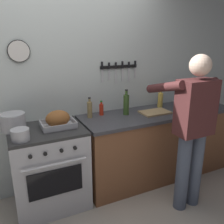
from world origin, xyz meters
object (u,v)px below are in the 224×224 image
object	(u,v)px
saucepan	(20,135)
bottle_hot_sauce	(101,109)
cutting_board	(155,112)
bottle_cooking_oil	(160,100)
stove	(49,167)
stock_pot	(13,122)
person_cook	(192,125)
roasting_pan	(58,120)
bottle_olive_oil	(126,104)
bottle_vinegar	(90,109)

from	to	relation	value
saucepan	bottle_hot_sauce	xyz separation A→B (m)	(0.96, 0.37, 0.02)
cutting_board	bottle_cooking_oil	size ratio (longest dim) A/B	1.43
saucepan	bottle_hot_sauce	bearing A→B (deg)	20.82
cutting_board	stove	bearing A→B (deg)	178.50
stock_pot	saucepan	distance (m)	0.30
stove	bottle_hot_sauce	world-z (taller)	bottle_hot_sauce
stock_pot	bottle_hot_sauce	world-z (taller)	bottle_hot_sauce
person_cook	stove	bearing A→B (deg)	70.72
roasting_pan	bottle_hot_sauce	world-z (taller)	roasting_pan
bottle_olive_oil	roasting_pan	bearing A→B (deg)	-174.91
person_cook	bottle_cooking_oil	bearing A→B (deg)	-6.91
bottle_hot_sauce	bottle_vinegar	distance (m)	0.16
stock_pot	bottle_olive_oil	distance (m)	1.28
stove	bottle_vinegar	distance (m)	0.79
stove	bottle_olive_oil	bearing A→B (deg)	4.04
roasting_pan	person_cook	bearing A→B (deg)	-28.24
stove	person_cook	size ratio (longest dim) A/B	0.54
stock_pot	bottle_hot_sauce	xyz separation A→B (m)	(1.00, 0.07, -0.02)
stove	saucepan	size ratio (longest dim) A/B	5.42
roasting_pan	bottle_olive_oil	bearing A→B (deg)	5.09
person_cook	cutting_board	bearing A→B (deg)	8.11
bottle_hot_sauce	bottle_vinegar	xyz separation A→B (m)	(-0.16, -0.03, 0.03)
bottle_vinegar	bottle_olive_oil	distance (m)	0.45
stock_pot	bottle_olive_oil	size ratio (longest dim) A/B	0.78
person_cook	roasting_pan	bearing A→B (deg)	68.61
stock_pot	roasting_pan	bearing A→B (deg)	-15.16
person_cook	saucepan	size ratio (longest dim) A/B	10.00
cutting_board	bottle_cooking_oil	distance (m)	0.30
bottle_cooking_oil	bottle_olive_oil	distance (m)	0.58
stove	stock_pot	world-z (taller)	stock_pot
cutting_board	stock_pot	bearing A→B (deg)	174.97
bottle_cooking_oil	bottle_hot_sauce	bearing A→B (deg)	178.34
person_cook	bottle_olive_oil	xyz separation A→B (m)	(-0.37, 0.73, 0.08)
roasting_pan	bottle_vinegar	xyz separation A→B (m)	(0.41, 0.16, 0.02)
cutting_board	bottle_olive_oil	size ratio (longest dim) A/B	1.16
bottle_olive_oil	saucepan	bearing A→B (deg)	-168.40
stove	cutting_board	bearing A→B (deg)	-1.50
stock_pot	saucepan	world-z (taller)	stock_pot
stove	bottle_vinegar	xyz separation A→B (m)	(0.54, 0.16, 0.55)
bottle_vinegar	bottle_hot_sauce	bearing A→B (deg)	8.99
cutting_board	bottle_cooking_oil	bearing A→B (deg)	41.69
saucepan	bottle_cooking_oil	bearing A→B (deg)	10.67
bottle_cooking_oil	cutting_board	bearing A→B (deg)	-138.31
bottle_vinegar	stock_pot	bearing A→B (deg)	-176.85
stove	bottle_cooking_oil	bearing A→B (deg)	5.74
saucepan	bottle_hot_sauce	world-z (taller)	bottle_hot_sauce
stove	person_cook	bearing A→B (deg)	-26.14
bottle_hot_sauce	bottle_vinegar	bearing A→B (deg)	-171.01
cutting_board	bottle_hot_sauce	distance (m)	0.68
stove	bottle_cooking_oil	world-z (taller)	bottle_cooking_oil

